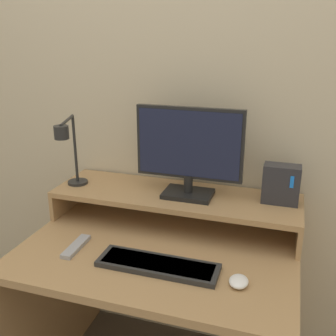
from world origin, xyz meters
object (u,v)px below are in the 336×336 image
Objects in this scene: remote_control at (76,246)px; desk_lamp at (69,149)px; mouse at (239,281)px; router_dock at (281,184)px; keyboard at (158,265)px; monitor at (189,151)px.

desk_lamp is at bearing 121.45° from remote_control.
mouse is (0.73, -0.24, -0.30)m from desk_lamp.
router_dock is at bearing 26.96° from remote_control.
desk_lamp is at bearing 161.71° from mouse.
keyboard is at bearing -26.58° from desk_lamp.
keyboard is (-0.01, -0.34, -0.31)m from monitor.
remote_control is at bearing 175.57° from keyboard.
keyboard is at bearing -92.38° from monitor.
keyboard is (0.45, -0.23, -0.31)m from desk_lamp.
desk_lamp is at bearing 153.42° from keyboard.
mouse is at bearing -103.39° from router_dock.
mouse is (-0.09, -0.40, -0.19)m from router_dock.
monitor is at bearing 87.62° from keyboard.
router_dock reaches higher than mouse.
remote_control is at bearing 176.22° from mouse.
desk_lamp is 0.84m from router_dock.
monitor is 2.79× the size of router_dock.
monitor is at bearing 126.69° from mouse.
monitor is 1.02× the size of keyboard.
router_dock is (0.36, 0.04, -0.11)m from monitor.
monitor reaches higher than mouse.
router_dock is (0.82, 0.16, -0.11)m from desk_lamp.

